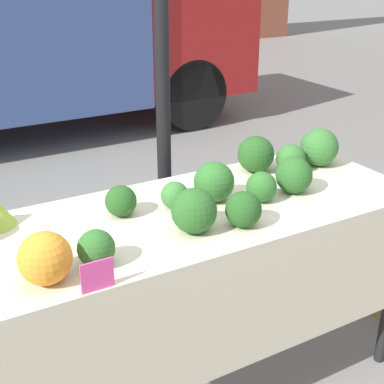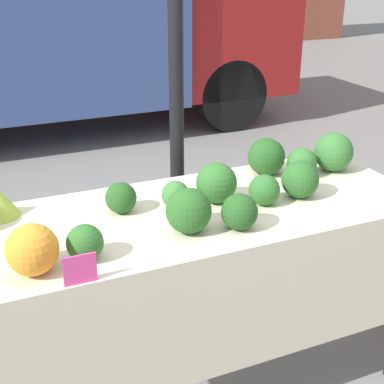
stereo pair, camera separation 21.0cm
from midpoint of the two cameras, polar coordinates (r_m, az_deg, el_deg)
tent_pole at (r=2.55m, az=-5.58°, el=12.19°), size 0.07×0.07×2.67m
parked_truck at (r=6.21m, az=-19.39°, el=17.08°), size 4.71×1.94×2.32m
market_table at (r=2.14m, az=-1.95°, el=-5.87°), size 1.93×0.71×0.92m
orange_cauliflower at (r=1.73m, az=-18.82°, el=-6.81°), size 0.17×0.17×0.17m
broccoli_head_0 at (r=1.98m, az=2.50°, el=-1.95°), size 0.14×0.14×0.14m
broccoli_head_1 at (r=2.19m, az=4.72°, el=0.49°), size 0.13×0.13×0.13m
broccoli_head_2 at (r=2.49m, az=4.44°, el=4.00°), size 0.17×0.17×0.17m
broccoli_head_3 at (r=2.28m, az=8.26°, el=1.72°), size 0.16×0.16×0.16m
broccoli_head_4 at (r=2.61m, az=11.20°, el=4.66°), size 0.18×0.18×0.18m
broccoli_head_5 at (r=2.09m, az=-10.46°, el=-1.02°), size 0.12×0.12×0.12m
broccoli_head_6 at (r=2.13m, az=-4.67°, el=-0.42°), size 0.11×0.11×0.11m
broccoli_head_8 at (r=2.50m, az=8.16°, el=3.50°), size 0.14×0.14×0.14m
broccoli_head_9 at (r=1.93m, az=-2.88°, el=-2.09°), size 0.17×0.17×0.17m
broccoli_head_10 at (r=2.18m, az=-0.38°, el=1.03°), size 0.17×0.17×0.17m
broccoli_head_11 at (r=1.78m, az=-13.55°, el=-5.95°), size 0.12×0.12×0.12m
price_sign at (r=1.66m, az=-13.69°, el=-8.76°), size 0.10×0.01×0.10m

